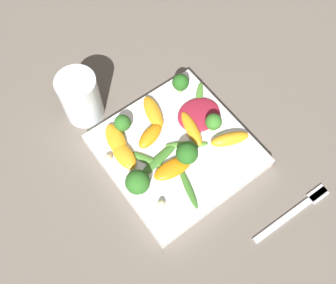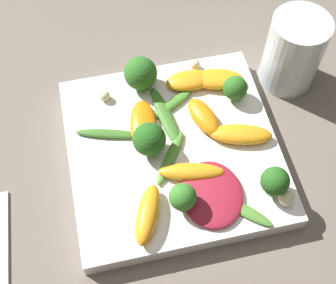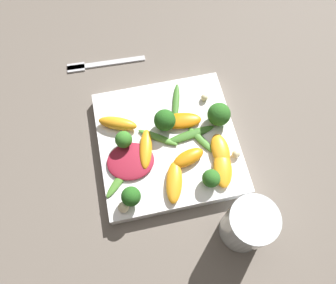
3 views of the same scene
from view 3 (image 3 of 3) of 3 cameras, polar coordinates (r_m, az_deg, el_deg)
name	(u,v)px [view 3 (image 3 of 3)]	position (r m, az deg, el deg)	size (l,w,h in m)	color
ground_plane	(168,145)	(0.61, 0.01, -0.60)	(2.40, 2.40, 0.00)	#6B6056
plate	(168,143)	(0.60, 0.01, -0.13)	(0.25, 0.25, 0.02)	white
drinking_glass	(248,225)	(0.53, 13.68, -13.87)	(0.07, 0.07, 0.10)	white
fork	(97,64)	(0.72, -12.20, 13.14)	(0.02, 0.16, 0.01)	silver
radicchio_leaf_0	(131,161)	(0.57, -6.54, -3.33)	(0.08, 0.09, 0.01)	maroon
orange_segment_0	(188,158)	(0.57, 3.57, -2.74)	(0.04, 0.06, 0.02)	orange
orange_segment_1	(174,182)	(0.55, 1.08, -6.97)	(0.08, 0.05, 0.02)	orange
orange_segment_2	(223,169)	(0.57, 9.50, -4.65)	(0.07, 0.05, 0.02)	orange
orange_segment_3	(146,149)	(0.58, -3.89, -1.20)	(0.08, 0.04, 0.02)	orange
orange_segment_4	(181,121)	(0.60, 2.34, 3.72)	(0.04, 0.08, 0.01)	orange
orange_segment_5	(220,150)	(0.58, 9.11, -1.37)	(0.06, 0.03, 0.02)	orange
orange_segment_6	(118,123)	(0.60, -8.75, 3.22)	(0.05, 0.07, 0.02)	orange
broccoli_floret_0	(211,178)	(0.55, 7.53, -6.31)	(0.03, 0.03, 0.03)	#7A9E51
broccoli_floret_1	(124,140)	(0.57, -7.72, 0.36)	(0.03, 0.03, 0.04)	#84AD5B
broccoli_floret_2	(219,114)	(0.59, 8.87, 4.76)	(0.04, 0.04, 0.04)	#7A9E51
broccoli_floret_3	(167,120)	(0.58, -0.21, 3.87)	(0.04, 0.04, 0.04)	#7A9E51
broccoli_floret_4	(131,197)	(0.53, -6.45, -9.43)	(0.03, 0.03, 0.04)	#7A9E51
arugula_sprig_0	(158,138)	(0.59, -1.78, 0.79)	(0.05, 0.07, 0.01)	#518E33
arugula_sprig_1	(201,140)	(0.59, 5.78, 0.39)	(0.06, 0.04, 0.01)	#47842D
arugula_sprig_2	(119,181)	(0.57, -8.57, -6.66)	(0.06, 0.06, 0.01)	#518E33
arugula_sprig_3	(189,134)	(0.59, 3.72, 1.34)	(0.03, 0.10, 0.01)	#3D7528
arugula_sprig_4	(176,102)	(0.62, 1.40, 6.94)	(0.08, 0.03, 0.01)	#3D7528
macadamia_nut_0	(204,98)	(0.63, 6.37, 7.71)	(0.01, 0.01, 0.01)	beige
macadamia_nut_1	(236,154)	(0.58, 11.75, -2.08)	(0.01, 0.01, 0.01)	beige
macadamia_nut_2	(124,207)	(0.55, -7.76, -11.20)	(0.02, 0.02, 0.02)	beige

